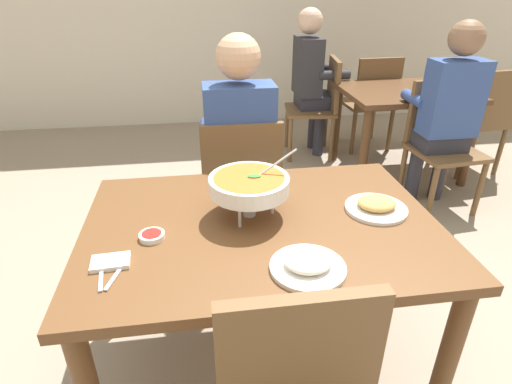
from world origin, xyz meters
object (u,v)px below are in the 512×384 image
Objects in this scene: diner_main at (239,143)px; chair_bg_left at (321,102)px; dining_table_far at (403,105)px; chair_diner_main at (241,185)px; chair_bg_middle at (440,138)px; chair_bg_right at (482,116)px; chair_bg_corner at (371,99)px; dining_table_main at (262,244)px; curry_bowl at (249,185)px; sauce_dish at (152,236)px; rice_plate at (308,264)px; patron_bg_middle at (447,108)px; patron_bg_left at (311,75)px; appetizer_plate at (376,206)px.

chair_bg_left is at bearing 59.39° from diner_main.
chair_bg_left is at bearing 138.54° from dining_table_far.
chair_bg_middle is at bearing 20.25° from chair_diner_main.
chair_diner_main is 0.24m from diner_main.
chair_bg_right is 1.00× the size of chair_bg_corner.
dining_table_far is at bearing 51.28° from dining_table_main.
sauce_dish is at bearing -162.78° from curry_bowl.
dining_table_far is (1.47, 1.84, -0.03)m from dining_table_main.
chair_diner_main reaches higher than rice_plate.
dining_table_main is 1.00× the size of patron_bg_middle.
patron_bg_middle is at bearing -89.63° from dining_table_far.
patron_bg_left is (0.74, 2.71, -0.00)m from rice_plate.
chair_diner_main is at bearing -90.00° from diner_main.
patron_bg_left is (-1.29, 0.68, 0.24)m from chair_bg_right.
chair_bg_middle reaches higher than dining_table_main.
patron_bg_middle reaches higher than chair_bg_middle.
curry_bowl is 2.01m from chair_bg_middle.
dining_table_main is at bearing -90.00° from diner_main.
dining_table_far is (1.02, 1.82, -0.15)m from appetizer_plate.
diner_main reaches higher than chair_bg_right.
diner_main is at bearing 90.00° from chair_diner_main.
patron_bg_left and patron_bg_middle have the same top height.
curry_bowl is 0.40m from rice_plate.
diner_main is at bearing -160.86° from chair_bg_middle.
curry_bowl is 3.69× the size of sauce_dish.
dining_table_main is 1.46× the size of chair_bg_corner.
chair_bg_middle and chair_bg_corner have the same top height.
chair_diner_main is 1.83m from chair_bg_left.
rice_plate is at bearing -26.57° from sauce_dish.
patron_bg_middle reaches higher than chair_bg_corner.
patron_bg_middle is at bearing 18.65° from chair_diner_main.
chair_bg_left is 1.00× the size of chair_bg_middle.
dining_table_main is 1.46× the size of chair_diner_main.
curry_bowl is at bearing -142.39° from chair_bg_right.
patron_bg_left is (0.84, 1.64, 0.00)m from diner_main.
patron_bg_middle is (0.00, -0.60, 0.15)m from dining_table_far.
appetizer_plate is at bearing 2.91° from dining_table_main.
dining_table_far is at bearing -41.46° from chair_bg_left.
curry_bowl is at bearing -130.40° from dining_table_far.
sauce_dish is 3.10m from chair_bg_right.
chair_diner_main and chair_bg_middle have the same top height.
chair_diner_main is 0.90× the size of dining_table_far.
dining_table_far is 0.61m from patron_bg_middle.
rice_plate is at bearing -107.34° from chair_bg_left.
diner_main is at bearing 86.89° from curry_bowl.
patron_bg_middle is at bearing 48.15° from rice_plate.
patron_bg_left reaches higher than chair_bg_corner.
diner_main is 1.00× the size of patron_bg_middle.
diner_main reaches higher than chair_bg_left.
dining_table_main and dining_table_far have the same top height.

